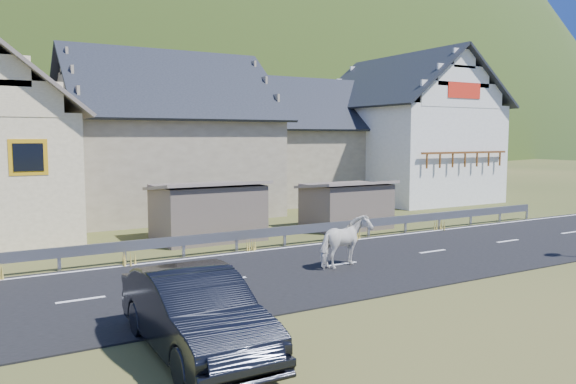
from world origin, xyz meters
TOP-DOWN VIEW (x-y plane):
  - ground at (0.00, 0.00)m, footprint 160.00×160.00m
  - road at (0.00, 0.00)m, footprint 60.00×7.00m
  - lane_markings at (0.00, 0.00)m, footprint 60.00×6.60m
  - guardrail at (-0.00, 3.68)m, footprint 28.10×0.09m
  - shed_left at (-2.00, 6.50)m, footprint 4.30×3.30m
  - shed_right at (4.50, 6.00)m, footprint 3.80×2.90m
  - house_stone_a at (-1.00, 15.00)m, footprint 10.80×9.80m
  - house_stone_b at (9.00, 17.00)m, footprint 9.80×8.80m
  - house_white at (15.00, 14.00)m, footprint 8.80×10.80m
  - mountain at (5.00, 180.00)m, footprint 440.00×280.00m
  - horse at (-0.10, -0.36)m, footprint 1.37×2.07m
  - car at (-6.67, -4.63)m, footprint 1.70×4.83m

SIDE VIEW (x-z plane):
  - mountain at x=5.00m, z-range -150.00..110.00m
  - ground at x=0.00m, z-range 0.00..0.00m
  - road at x=0.00m, z-range 0.00..0.04m
  - lane_markings at x=0.00m, z-range 0.04..0.05m
  - guardrail at x=0.00m, z-range 0.19..0.94m
  - car at x=-6.67m, z-range 0.00..1.59m
  - horse at x=-0.10m, z-range 0.04..1.65m
  - shed_right at x=4.50m, z-range -0.10..2.10m
  - shed_left at x=-2.00m, z-range -0.10..2.30m
  - house_stone_b at x=9.00m, z-range 0.19..8.29m
  - house_stone_a at x=-1.00m, z-range 0.18..9.08m
  - house_white at x=15.00m, z-range 0.21..9.91m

